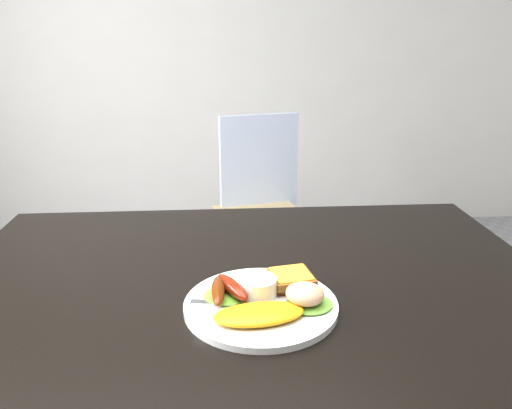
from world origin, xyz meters
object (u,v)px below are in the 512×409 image
dining_chair (262,219)px  person (345,161)px  dining_table (251,284)px  plate (261,305)px

dining_chair → person: person is taller
dining_table → dining_chair: dining_table is taller
dining_table → plate: plate is taller
person → dining_table: bearing=44.9°
person → plate: bearing=48.6°
dining_table → plate: 0.13m
dining_table → person: bearing=64.4°
plate → dining_chair: bearing=85.2°
dining_table → person: person is taller
dining_chair → plate: 1.27m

